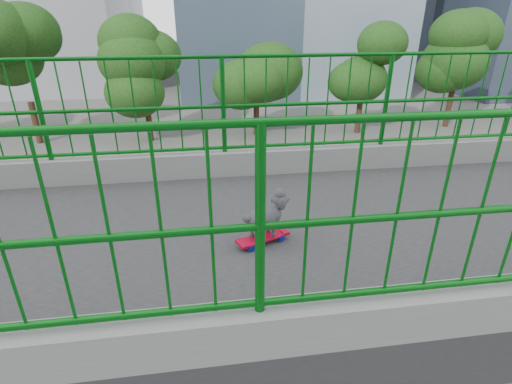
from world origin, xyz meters
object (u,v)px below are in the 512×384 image
object	(u,v)px
car_2	(390,198)
poodle	(265,215)
car_4	(474,148)
car_7	(135,215)
skateboard	(263,238)
car_3	(52,190)
car_1	(247,248)

from	to	relation	value
car_2	poodle	bearing A→B (deg)	147.10
car_4	car_7	world-z (taller)	car_7
skateboard	car_3	xyz separation A→B (m)	(-15.84, -7.94, -6.24)
car_3	car_7	xyz separation A→B (m)	(3.20, 4.41, -0.04)
car_3	car_2	bearing A→B (deg)	-101.22
car_2	car_1	bearing A→B (deg)	113.88
car_1	skateboard	bearing A→B (deg)	-5.83
car_2	car_3	bearing A→B (deg)	78.78
skateboard	car_1	size ratio (longest dim) A/B	0.11
car_2	car_7	xyz separation A→B (m)	(0.00, -11.72, -0.03)
car_3	car_7	bearing A→B (deg)	-125.94
car_3	car_1	bearing A→B (deg)	-125.70
skateboard	car_2	bearing A→B (deg)	124.33
skateboard	car_3	world-z (taller)	skateboard
skateboard	car_2	distance (m)	16.30
skateboard	car_3	bearing A→B (deg)	-176.09
car_1	car_4	world-z (taller)	same
car_2	car_7	world-z (taller)	car_2
poodle	car_1	world-z (taller)	poodle
poodle	car_2	bearing A→B (deg)	124.38
car_2	car_4	bearing A→B (deg)	-54.06
poodle	car_7	world-z (taller)	poodle
poodle	car_4	xyz separation A→B (m)	(-19.03, 17.00, -6.53)
poodle	car_3	size ratio (longest dim) A/B	0.08
car_3	car_4	distance (m)	25.17
skateboard	car_1	world-z (taller)	skateboard
car_2	skateboard	bearing A→B (deg)	147.05
skateboard	car_4	bearing A→B (deg)	115.48
skateboard	poodle	distance (m)	0.22
poodle	car_3	world-z (taller)	poodle
poodle	skateboard	bearing A→B (deg)	-90.00
car_7	skateboard	bearing A→B (deg)	-164.40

